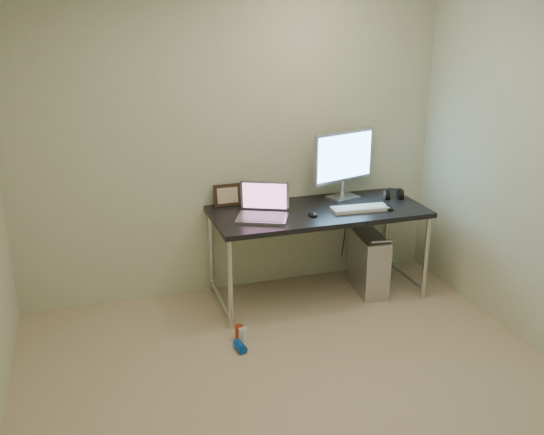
% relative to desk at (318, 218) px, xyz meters
% --- Properties ---
extents(floor, '(3.50, 3.50, 0.00)m').
position_rel_desk_xyz_m(floor, '(-0.60, -1.38, -0.68)').
color(floor, tan).
rests_on(floor, ground).
extents(wall_back, '(3.50, 0.02, 2.50)m').
position_rel_desk_xyz_m(wall_back, '(-0.60, 0.37, 0.57)').
color(wall_back, beige).
rests_on(wall_back, ground).
extents(desk, '(1.71, 0.75, 0.75)m').
position_rel_desk_xyz_m(desk, '(0.00, 0.00, 0.00)').
color(desk, black).
rests_on(desk, ground).
extents(tower_computer, '(0.26, 0.49, 0.53)m').
position_rel_desk_xyz_m(tower_computer, '(0.45, -0.05, -0.43)').
color(tower_computer, silver).
rests_on(tower_computer, ground).
extents(cable_a, '(0.01, 0.16, 0.69)m').
position_rel_desk_xyz_m(cable_a, '(0.40, 0.32, -0.28)').
color(cable_a, black).
rests_on(cable_a, ground).
extents(cable_b, '(0.02, 0.11, 0.71)m').
position_rel_desk_xyz_m(cable_b, '(0.49, 0.30, -0.30)').
color(cable_b, black).
rests_on(cable_b, ground).
extents(can_red, '(0.06, 0.06, 0.11)m').
position_rel_desk_xyz_m(can_red, '(-0.80, -0.51, -0.62)').
color(can_red, '#B23214').
rests_on(can_red, ground).
extents(can_white, '(0.08, 0.08, 0.11)m').
position_rel_desk_xyz_m(can_white, '(-0.79, -0.56, -0.62)').
color(can_white, white).
rests_on(can_white, ground).
extents(can_blue, '(0.08, 0.12, 0.06)m').
position_rel_desk_xyz_m(can_blue, '(-0.83, -0.66, -0.64)').
color(can_blue, '#0B43AF').
rests_on(can_blue, ground).
extents(laptop, '(0.47, 0.44, 0.26)m').
position_rel_desk_xyz_m(laptop, '(-0.47, -0.04, 0.13)').
color(laptop, '#B8B8C0').
rests_on(laptop, desk).
extents(monitor, '(0.60, 0.24, 0.57)m').
position_rel_desk_xyz_m(monitor, '(0.31, 0.22, 0.41)').
color(monitor, '#B8B8C0').
rests_on(monitor, desk).
extents(keyboard, '(0.46, 0.17, 0.03)m').
position_rel_desk_xyz_m(keyboard, '(0.31, -0.12, 0.09)').
color(keyboard, silver).
rests_on(keyboard, desk).
extents(mouse_right, '(0.08, 0.12, 0.04)m').
position_rel_desk_xyz_m(mouse_right, '(0.53, -0.17, 0.09)').
color(mouse_right, black).
rests_on(mouse_right, desk).
extents(mouse_left, '(0.07, 0.11, 0.04)m').
position_rel_desk_xyz_m(mouse_left, '(-0.10, -0.13, 0.09)').
color(mouse_left, black).
rests_on(mouse_left, desk).
extents(headphones, '(0.18, 0.10, 0.11)m').
position_rel_desk_xyz_m(headphones, '(0.71, 0.08, 0.10)').
color(headphones, black).
rests_on(headphones, desk).
extents(picture_frame, '(0.23, 0.07, 0.18)m').
position_rel_desk_xyz_m(picture_frame, '(-0.67, 0.32, 0.16)').
color(picture_frame, black).
rests_on(picture_frame, desk).
extents(webcam, '(0.04, 0.03, 0.12)m').
position_rel_desk_xyz_m(webcam, '(-0.43, 0.28, 0.16)').
color(webcam, silver).
rests_on(webcam, desk).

